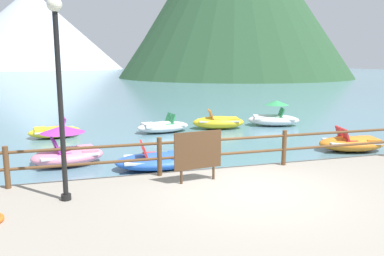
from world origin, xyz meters
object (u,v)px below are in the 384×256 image
(sign_board, at_px, (198,151))
(pedal_boat_0, at_px, (163,126))
(pedal_boat_4, at_px, (352,143))
(pedal_boat_1, at_px, (219,122))
(pedal_boat_2, at_px, (67,151))
(pedal_boat_6, at_px, (274,117))
(pedal_boat_7, at_px, (157,161))
(pedal_boat_3, at_px, (55,131))
(lamp_post, at_px, (59,82))

(sign_board, bearing_deg, pedal_boat_0, 83.64)
(sign_board, height_order, pedal_boat_4, sign_board)
(pedal_boat_1, relative_size, pedal_boat_2, 1.08)
(pedal_boat_1, xyz_separation_m, pedal_boat_2, (-6.66, -4.60, 0.12))
(pedal_boat_6, distance_m, pedal_boat_7, 9.13)
(pedal_boat_1, bearing_deg, pedal_boat_2, -145.36)
(pedal_boat_4, relative_size, pedal_boat_6, 0.91)
(sign_board, bearing_deg, pedal_boat_4, 23.94)
(pedal_boat_3, relative_size, pedal_boat_4, 0.90)
(lamp_post, distance_m, sign_board, 3.37)
(lamp_post, distance_m, pedal_boat_4, 10.42)
(pedal_boat_3, bearing_deg, pedal_boat_6, 0.04)
(lamp_post, height_order, pedal_boat_4, lamp_post)
(pedal_boat_0, distance_m, pedal_boat_2, 5.95)
(pedal_boat_0, xyz_separation_m, pedal_boat_6, (5.62, 0.19, 0.15))
(pedal_boat_4, bearing_deg, pedal_boat_1, 118.37)
(pedal_boat_0, bearing_deg, pedal_boat_1, 3.23)
(lamp_post, relative_size, sign_board, 3.31)
(lamp_post, distance_m, pedal_boat_0, 9.86)
(lamp_post, relative_size, pedal_boat_7, 1.55)
(sign_board, distance_m, pedal_boat_7, 2.84)
(pedal_boat_7, bearing_deg, sign_board, -80.45)
(pedal_boat_6, bearing_deg, pedal_boat_2, -154.14)
(pedal_boat_3, xyz_separation_m, pedal_boat_4, (10.31, -5.57, 0.03))
(pedal_boat_2, bearing_deg, pedal_boat_1, 34.64)
(lamp_post, xyz_separation_m, pedal_boat_6, (9.45, 8.91, -2.38))
(pedal_boat_1, height_order, pedal_boat_7, pedal_boat_1)
(pedal_boat_0, relative_size, pedal_boat_2, 1.06)
(pedal_boat_2, bearing_deg, pedal_boat_0, 48.43)
(lamp_post, xyz_separation_m, pedal_boat_1, (6.55, 8.88, -2.47))
(pedal_boat_1, bearing_deg, pedal_boat_3, 179.79)
(lamp_post, height_order, sign_board, lamp_post)
(pedal_boat_4, distance_m, pedal_boat_6, 5.58)
(lamp_post, distance_m, pedal_boat_6, 13.21)
(pedal_boat_4, distance_m, pedal_boat_7, 7.09)
(sign_board, height_order, pedal_boat_3, sign_board)
(sign_board, bearing_deg, pedal_boat_2, 127.75)
(lamp_post, xyz_separation_m, pedal_boat_3, (-0.76, 8.91, -2.54))
(pedal_boat_2, xyz_separation_m, pedal_boat_7, (2.57, -1.23, -0.18))
(lamp_post, height_order, pedal_boat_3, lamp_post)
(pedal_boat_4, bearing_deg, pedal_boat_7, -177.69)
(pedal_boat_2, relative_size, pedal_boat_6, 0.86)
(sign_board, bearing_deg, pedal_boat_6, 52.49)
(lamp_post, distance_m, pedal_boat_2, 4.89)
(lamp_post, relative_size, pedal_boat_1, 1.52)
(pedal_boat_0, distance_m, pedal_boat_7, 5.84)
(sign_board, height_order, pedal_boat_2, sign_board)
(sign_board, relative_size, pedal_boat_2, 0.49)
(pedal_boat_2, relative_size, pedal_boat_7, 0.94)
(pedal_boat_0, xyz_separation_m, pedal_boat_1, (2.72, 0.15, 0.05))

